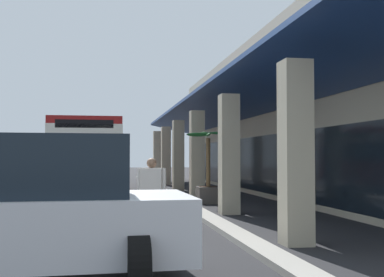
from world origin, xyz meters
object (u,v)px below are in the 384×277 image
at_px(pedestrian, 152,191).
at_px(potted_palm, 208,185).
at_px(parked_suv_white, 5,208).
at_px(transit_bus, 89,154).

bearing_deg(pedestrian, potted_palm, 158.00).
bearing_deg(pedestrian, parked_suv_white, -28.20).
distance_m(pedestrian, potted_palm, 7.16).
distance_m(transit_bus, parked_suv_white, 15.82).
xyz_separation_m(pedestrian, potted_palm, (-6.63, 2.68, -0.25)).
relative_size(parked_suv_white, pedestrian, 2.91).
distance_m(parked_suv_white, potted_palm, 12.04).
distance_m(parked_suv_white, pedestrian, 4.90).
bearing_deg(transit_bus, parked_suv_white, -1.96).
bearing_deg(potted_palm, parked_suv_white, -24.52).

